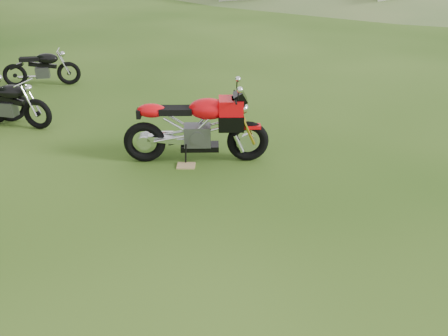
# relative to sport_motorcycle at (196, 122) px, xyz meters

# --- Properties ---
(ground) EXTENTS (120.00, 120.00, 0.00)m
(ground) POSITION_rel_sport_motorcycle_xyz_m (0.26, -1.98, -0.64)
(ground) COLOR #1F430E
(ground) RESTS_ON ground
(sport_motorcycle) EXTENTS (2.17, 0.71, 1.28)m
(sport_motorcycle) POSITION_rel_sport_motorcycle_xyz_m (0.00, 0.00, 0.00)
(sport_motorcycle) COLOR red
(sport_motorcycle) RESTS_ON ground
(plywood_board) EXTENTS (0.29, 0.23, 0.02)m
(plywood_board) POSITION_rel_sport_motorcycle_xyz_m (-0.14, -0.23, -0.63)
(plywood_board) COLOR tan
(plywood_board) RESTS_ON ground
(vintage_moto_b) EXTENTS (1.80, 0.74, 0.93)m
(vintage_moto_b) POSITION_rel_sport_motorcycle_xyz_m (-3.63, 1.32, -0.18)
(vintage_moto_b) COLOR black
(vintage_moto_b) RESTS_ON ground
(vintage_moto_c) EXTENTS (1.72, 0.77, 0.88)m
(vintage_moto_c) POSITION_rel_sport_motorcycle_xyz_m (-4.03, 3.94, -0.20)
(vintage_moto_c) COLOR black
(vintage_moto_c) RESTS_ON ground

